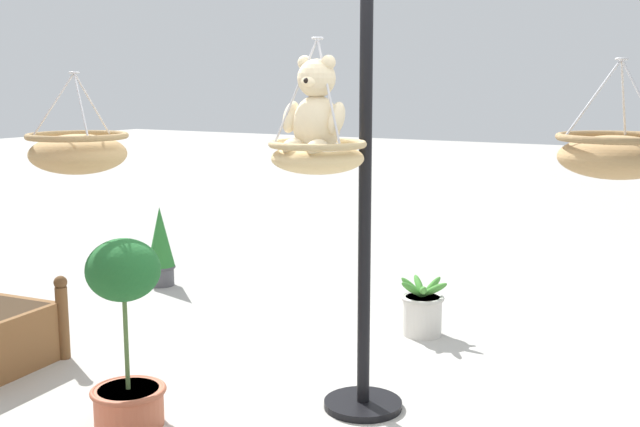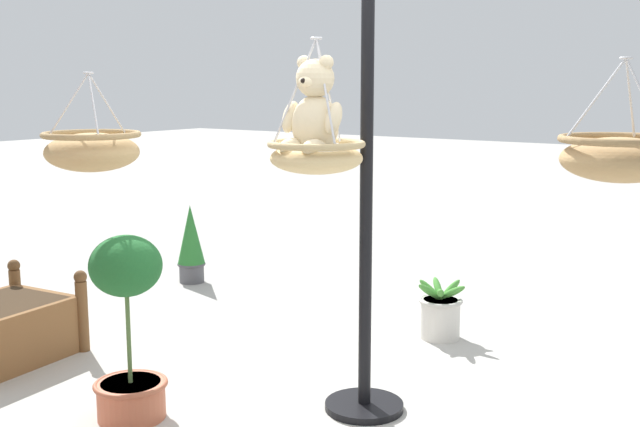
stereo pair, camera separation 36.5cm
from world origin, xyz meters
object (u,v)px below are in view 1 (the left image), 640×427
potted_plant_tall_leafy (126,327)px  potted_plant_conical_shrub (422,310)px  hanging_basket_with_teddy (318,155)px  teddy_bear (315,113)px  hanging_basket_right_low (78,151)px  display_pole_central (364,279)px  potted_plant_trailing_ivy (161,247)px  hanging_basket_left_high (616,154)px

potted_plant_tall_leafy → potted_plant_conical_shrub: size_ratio=2.37×
hanging_basket_with_teddy → teddy_bear: 0.22m
potted_plant_tall_leafy → potted_plant_conical_shrub: (-0.77, -2.19, -0.36)m
teddy_bear → hanging_basket_right_low: bearing=8.6°
display_pole_central → potted_plant_trailing_ivy: display_pole_central is taller
hanging_basket_right_low → potted_plant_tall_leafy: bearing=152.7°
hanging_basket_left_high → teddy_bear: bearing=23.5°
teddy_bear → potted_plant_trailing_ivy: (2.64, -1.78, -1.30)m
hanging_basket_left_high → potted_plant_trailing_ivy: bearing=-16.5°
hanging_basket_left_high → potted_plant_conical_shrub: (1.42, -1.05, -1.28)m
display_pole_central → potted_plant_conical_shrub: bearing=-81.3°
teddy_bear → potted_plant_trailing_ivy: bearing=-33.9°
display_pole_central → hanging_basket_with_teddy: (0.15, 0.25, 0.69)m
display_pole_central → hanging_basket_left_high: display_pole_central is taller
teddy_bear → hanging_basket_left_high: size_ratio=0.86×
hanging_basket_with_teddy → potted_plant_trailing_ivy: (2.64, -1.76, -1.08)m
hanging_basket_with_teddy → potted_plant_tall_leafy: bearing=34.6°
hanging_basket_right_low → potted_plant_trailing_ivy: (1.18, -2.00, -1.06)m
display_pole_central → hanging_basket_right_low: display_pole_central is taller
teddy_bear → potted_plant_conical_shrub: size_ratio=1.18×
display_pole_central → potted_plant_tall_leafy: (0.98, 0.82, -0.20)m
teddy_bear → potted_plant_conical_shrub: teddy_bear is taller
hanging_basket_right_low → hanging_basket_left_high: bearing=-163.9°
display_pole_central → teddy_bear: bearing=61.3°
teddy_bear → hanging_basket_left_high: teddy_bear is taller
hanging_basket_left_high → potted_plant_conical_shrub: 2.18m
potted_plant_conical_shrub → display_pole_central: bearing=98.7°
display_pole_central → hanging_basket_with_teddy: display_pole_central is taller
hanging_basket_with_teddy → hanging_basket_left_high: hanging_basket_with_teddy is taller
hanging_basket_right_low → potted_plant_trailing_ivy: hanging_basket_right_low is taller
display_pole_central → potted_plant_conical_shrub: display_pole_central is taller
hanging_basket_left_high → display_pole_central: bearing=14.8°
potted_plant_tall_leafy → hanging_basket_left_high: bearing=-152.5°
display_pole_central → hanging_basket_right_low: bearing=17.0°
teddy_bear → potted_plant_tall_leafy: 1.49m
hanging_basket_with_teddy → teddy_bear: (0.00, 0.02, 0.22)m
teddy_bear → potted_plant_tall_leafy: (0.83, 0.55, -1.11)m
hanging_basket_with_teddy → potted_plant_trailing_ivy: hanging_basket_with_teddy is taller
potted_plant_tall_leafy → display_pole_central: bearing=-140.0°
hanging_basket_right_low → potted_plant_tall_leafy: hanging_basket_right_low is taller
display_pole_central → hanging_basket_left_high: bearing=-165.2°
potted_plant_trailing_ivy → hanging_basket_right_low: bearing=120.5°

